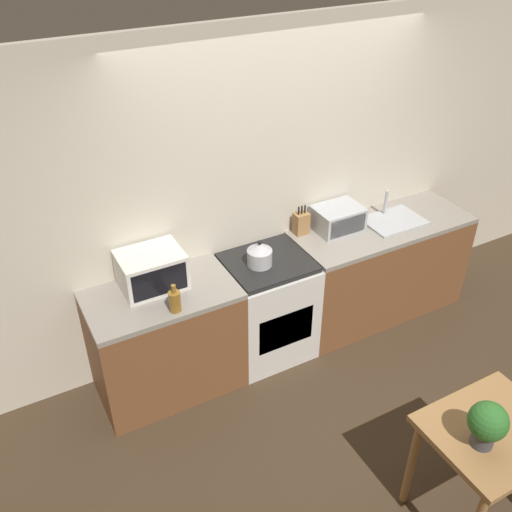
% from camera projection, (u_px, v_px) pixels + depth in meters
% --- Properties ---
extents(ground_plane, '(16.00, 16.00, 0.00)m').
position_uv_depth(ground_plane, '(352.00, 406.00, 4.34)').
color(ground_plane, '#3D2D1E').
extents(wall_back, '(10.00, 0.06, 2.60)m').
position_uv_depth(wall_back, '(275.00, 189.00, 4.51)').
color(wall_back, beige).
rests_on(wall_back, ground_plane).
extents(counter_left_run, '(1.08, 0.62, 0.90)m').
position_uv_depth(counter_left_run, '(166.00, 341.00, 4.28)').
color(counter_left_run, brown).
rests_on(counter_left_run, ground_plane).
extents(counter_right_run, '(1.59, 0.62, 0.90)m').
position_uv_depth(counter_right_run, '(377.00, 268.00, 5.07)').
color(counter_right_run, brown).
rests_on(counter_right_run, ground_plane).
extents(stove_range, '(0.66, 0.62, 0.90)m').
position_uv_depth(stove_range, '(267.00, 307.00, 4.63)').
color(stove_range, silver).
rests_on(stove_range, ground_plane).
extents(kettle, '(0.19, 0.19, 0.21)m').
position_uv_depth(kettle, '(260.00, 254.00, 4.28)').
color(kettle, '#B7B7BC').
rests_on(kettle, stove_range).
extents(microwave, '(0.45, 0.35, 0.27)m').
position_uv_depth(microwave, '(152.00, 270.00, 4.04)').
color(microwave, silver).
rests_on(microwave, counter_left_run).
extents(bottle, '(0.08, 0.08, 0.21)m').
position_uv_depth(bottle, '(175.00, 301.00, 3.83)').
color(bottle, olive).
rests_on(bottle, counter_left_run).
extents(knife_block, '(0.12, 0.09, 0.25)m').
position_uv_depth(knife_block, '(301.00, 223.00, 4.66)').
color(knife_block, '#9E7042').
rests_on(knife_block, counter_right_run).
extents(toaster_oven, '(0.39, 0.30, 0.20)m').
position_uv_depth(toaster_oven, '(338.00, 218.00, 4.72)').
color(toaster_oven, '#ADAFB5').
rests_on(toaster_oven, counter_right_run).
extents(sink_basin, '(0.50, 0.36, 0.24)m').
position_uv_depth(sink_basin, '(393.00, 220.00, 4.86)').
color(sink_basin, '#ADAFB5').
rests_on(sink_basin, counter_right_run).
extents(dining_table, '(0.74, 0.62, 0.78)m').
position_uv_depth(dining_table, '(490.00, 444.00, 3.27)').
color(dining_table, '#9E7042').
rests_on(dining_table, ground_plane).
extents(potted_plant, '(0.22, 0.22, 0.29)m').
position_uv_depth(potted_plant, '(487.00, 423.00, 3.02)').
color(potted_plant, '#424247').
rests_on(potted_plant, dining_table).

